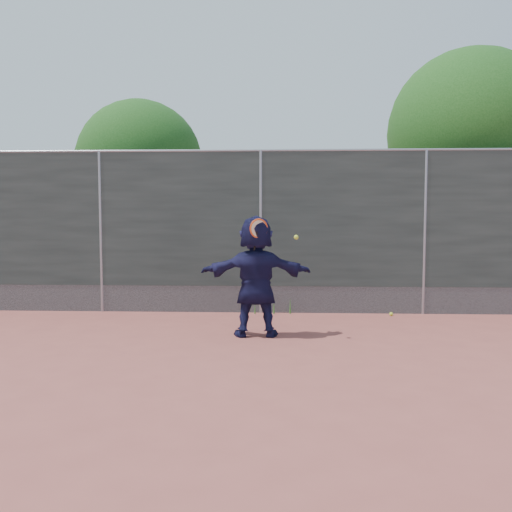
{
  "coord_description": "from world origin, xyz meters",
  "views": [
    {
      "loc": [
        0.39,
        -7.03,
        1.89
      ],
      "look_at": [
        0.0,
        1.5,
        1.22
      ],
      "focal_mm": 40.0,
      "sensor_mm": 36.0,
      "label": 1
    }
  ],
  "objects": [
    {
      "name": "ball_ground",
      "position": [
        2.37,
        3.25,
        0.03
      ],
      "size": [
        0.07,
        0.07,
        0.07
      ],
      "primitive_type": "sphere",
      "color": "#C3DC30",
      "rests_on": "ground"
    },
    {
      "name": "fence",
      "position": [
        -0.0,
        3.5,
        1.58
      ],
      "size": [
        20.0,
        0.06,
        3.03
      ],
      "color": "#38423D",
      "rests_on": "ground"
    },
    {
      "name": "tree_left",
      "position": [
        -2.85,
        6.55,
        2.94
      ],
      "size": [
        3.15,
        3.0,
        4.53
      ],
      "color": "#382314",
      "rests_on": "ground"
    },
    {
      "name": "tree_right",
      "position": [
        4.68,
        5.75,
        3.49
      ],
      "size": [
        3.78,
        3.6,
        5.39
      ],
      "color": "#382314",
      "rests_on": "ground"
    },
    {
      "name": "swing_action",
      "position": [
        0.11,
        1.31,
        1.61
      ],
      "size": [
        0.72,
        0.17,
        0.51
      ],
      "color": "#DF4915",
      "rests_on": "ground"
    },
    {
      "name": "weed_clump",
      "position": [
        0.29,
        3.38,
        0.13
      ],
      "size": [
        0.68,
        0.07,
        0.3
      ],
      "color": "#387226",
      "rests_on": "ground"
    },
    {
      "name": "ground",
      "position": [
        0.0,
        0.0,
        0.0
      ],
      "size": [
        80.0,
        80.0,
        0.0
      ],
      "primitive_type": "plane",
      "color": "#9E4C42",
      "rests_on": "ground"
    },
    {
      "name": "player",
      "position": [
        0.0,
        1.5,
        0.91
      ],
      "size": [
        1.72,
        0.64,
        1.83
      ],
      "primitive_type": "imported",
      "rotation": [
        0.0,
        0.0,
        3.2
      ],
      "color": "#15153B",
      "rests_on": "ground"
    }
  ]
}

